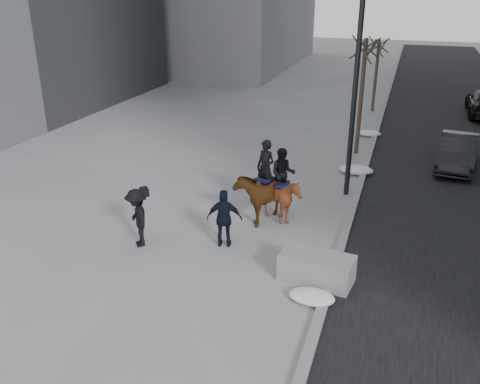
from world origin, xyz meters
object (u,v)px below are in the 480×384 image
(car_near, at_px, (457,152))
(mounted_right, at_px, (281,193))
(planter, at_px, (317,268))
(mounted_left, at_px, (264,191))

(car_near, distance_m, mounted_right, 9.22)
(car_near, bearing_deg, mounted_right, -121.44)
(planter, height_order, mounted_left, mounted_left)
(mounted_left, bearing_deg, car_near, 49.38)
(car_near, relative_size, mounted_left, 1.56)
(mounted_right, bearing_deg, planter, -60.98)
(planter, height_order, mounted_right, mounted_right)
(planter, distance_m, car_near, 11.14)
(planter, xyz_separation_m, mounted_left, (-2.32, 3.16, 0.61))
(planter, bearing_deg, car_near, 69.43)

